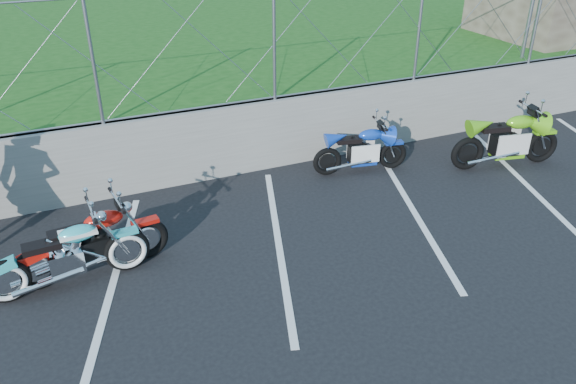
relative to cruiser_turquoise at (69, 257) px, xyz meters
name	(u,v)px	position (x,y,z in m)	size (l,w,h in m)	color
ground	(307,279)	(2.87, -1.16, -0.42)	(90.00, 90.00, 0.00)	black
retaining_wall	(224,142)	(2.87, 2.34, 0.23)	(30.00, 0.22, 1.30)	slate
grass_field	(128,30)	(2.87, 12.34, 0.23)	(30.00, 20.00, 1.30)	#184712
chain_link_fence	(219,50)	(2.87, 2.34, 1.88)	(28.00, 0.03, 2.00)	gray
parking_lines	(349,225)	(4.07, -0.16, -0.42)	(18.29, 4.31, 0.01)	silver
cruiser_turquoise	(69,257)	(0.00, 0.00, 0.00)	(2.13, 0.67, 1.06)	black
naked_orange	(95,245)	(0.34, 0.15, 0.02)	(2.07, 0.70, 1.03)	black
sportbike_green	(508,142)	(7.84, 0.55, 0.06)	(2.16, 0.77, 1.13)	black
sportbike_blue	(362,151)	(5.22, 1.43, -0.02)	(1.80, 0.64, 0.94)	black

